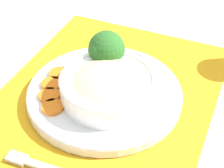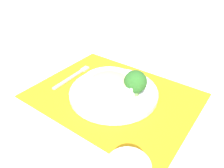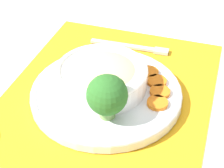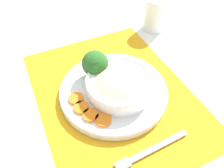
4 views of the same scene
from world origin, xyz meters
name	(u,v)px [view 1 (image 1 of 4)]	position (x,y,z in m)	size (l,w,h in m)	color
ground_plane	(105,99)	(0.00, 0.00, 0.00)	(4.00, 4.00, 0.00)	white
placemat	(105,98)	(0.00, 0.00, 0.00)	(0.53, 0.40, 0.00)	orange
plate	(105,93)	(0.00, 0.00, 0.02)	(0.29, 0.29, 0.02)	silver
bowl	(108,85)	(-0.01, -0.01, 0.05)	(0.17, 0.17, 0.05)	white
broccoli_floret	(106,50)	(0.06, 0.03, 0.07)	(0.07, 0.07, 0.08)	#759E51
carrot_slice_near	(59,74)	(0.01, 0.10, 0.02)	(0.04, 0.04, 0.01)	orange
carrot_slice_middle	(51,84)	(-0.03, 0.10, 0.02)	(0.04, 0.04, 0.01)	orange
carrot_slice_far	(49,95)	(-0.06, 0.08, 0.02)	(0.04, 0.04, 0.01)	orange
carrot_slice_extra	(53,107)	(-0.08, 0.06, 0.02)	(0.04, 0.04, 0.01)	orange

